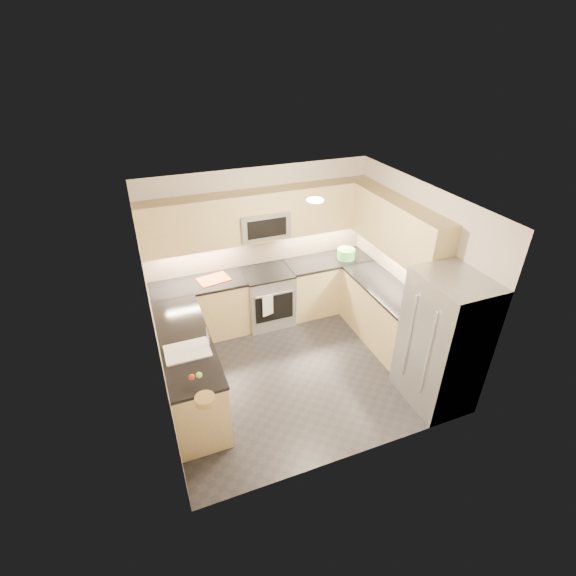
# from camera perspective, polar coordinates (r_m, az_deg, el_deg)

# --- Properties ---
(floor) EXTENTS (3.60, 3.20, 0.00)m
(floor) POSITION_cam_1_polar(r_m,az_deg,el_deg) (6.15, 1.21, -10.82)
(floor) COLOR #242429
(floor) RESTS_ON ground
(ceiling) EXTENTS (3.60, 3.20, 0.02)m
(ceiling) POSITION_cam_1_polar(r_m,az_deg,el_deg) (4.85, 1.53, 11.77)
(ceiling) COLOR beige
(ceiling) RESTS_ON wall_back
(wall_back) EXTENTS (3.60, 0.02, 2.50)m
(wall_back) POSITION_cam_1_polar(r_m,az_deg,el_deg) (6.72, -3.89, 5.85)
(wall_back) COLOR beige
(wall_back) RESTS_ON floor
(wall_front) EXTENTS (3.60, 0.02, 2.50)m
(wall_front) POSITION_cam_1_polar(r_m,az_deg,el_deg) (4.26, 9.76, -11.49)
(wall_front) COLOR beige
(wall_front) RESTS_ON floor
(wall_left) EXTENTS (0.02, 3.20, 2.50)m
(wall_left) POSITION_cam_1_polar(r_m,az_deg,el_deg) (5.09, -17.79, -4.70)
(wall_left) COLOR beige
(wall_left) RESTS_ON floor
(wall_right) EXTENTS (0.02, 3.20, 2.50)m
(wall_right) POSITION_cam_1_polar(r_m,az_deg,el_deg) (6.22, 16.86, 2.34)
(wall_right) COLOR beige
(wall_right) RESTS_ON floor
(base_cab_back_left) EXTENTS (1.42, 0.60, 0.90)m
(base_cab_back_left) POSITION_cam_1_polar(r_m,az_deg,el_deg) (6.65, -11.82, -3.00)
(base_cab_back_left) COLOR tan
(base_cab_back_left) RESTS_ON floor
(base_cab_back_right) EXTENTS (1.42, 0.60, 0.90)m
(base_cab_back_right) POSITION_cam_1_polar(r_m,az_deg,el_deg) (7.21, 5.34, 0.46)
(base_cab_back_right) COLOR tan
(base_cab_back_right) RESTS_ON floor
(base_cab_right) EXTENTS (0.60, 1.70, 0.90)m
(base_cab_right) POSITION_cam_1_polar(r_m,az_deg,el_deg) (6.57, 12.96, -3.63)
(base_cab_right) COLOR tan
(base_cab_right) RESTS_ON floor
(base_cab_peninsula) EXTENTS (0.60, 2.00, 0.90)m
(base_cab_peninsula) POSITION_cam_1_polar(r_m,az_deg,el_deg) (5.58, -13.40, -10.81)
(base_cab_peninsula) COLOR tan
(base_cab_peninsula) RESTS_ON floor
(countertop_back_left) EXTENTS (1.42, 0.63, 0.04)m
(countertop_back_left) POSITION_cam_1_polar(r_m,az_deg,el_deg) (6.41, -12.26, 0.49)
(countertop_back_left) COLOR black
(countertop_back_left) RESTS_ON base_cab_back_left
(countertop_back_right) EXTENTS (1.42, 0.63, 0.04)m
(countertop_back_right) POSITION_cam_1_polar(r_m,az_deg,el_deg) (6.99, 5.52, 3.78)
(countertop_back_right) COLOR black
(countertop_back_right) RESTS_ON base_cab_back_right
(countertop_right) EXTENTS (0.63, 1.70, 0.04)m
(countertop_right) POSITION_cam_1_polar(r_m,az_deg,el_deg) (6.32, 13.45, -0.12)
(countertop_right) COLOR black
(countertop_right) RESTS_ON base_cab_right
(countertop_peninsula) EXTENTS (0.63, 2.00, 0.04)m
(countertop_peninsula) POSITION_cam_1_polar(r_m,az_deg,el_deg) (5.29, -14.01, -7.00)
(countertop_peninsula) COLOR black
(countertop_peninsula) RESTS_ON base_cab_peninsula
(upper_cab_back) EXTENTS (3.60, 0.35, 0.75)m
(upper_cab_back) POSITION_cam_1_polar(r_m,az_deg,el_deg) (6.34, -3.58, 9.93)
(upper_cab_back) COLOR tan
(upper_cab_back) RESTS_ON wall_back
(upper_cab_right) EXTENTS (0.35, 1.95, 0.75)m
(upper_cab_right) POSITION_cam_1_polar(r_m,az_deg,el_deg) (6.08, 14.83, 8.00)
(upper_cab_right) COLOR tan
(upper_cab_right) RESTS_ON wall_right
(backsplash_back) EXTENTS (3.60, 0.01, 0.51)m
(backsplash_back) POSITION_cam_1_polar(r_m,az_deg,el_deg) (6.74, -3.86, 5.41)
(backsplash_back) COLOR tan
(backsplash_back) RESTS_ON wall_back
(backsplash_right) EXTENTS (0.01, 2.30, 0.51)m
(backsplash_right) POSITION_cam_1_polar(r_m,az_deg,el_deg) (6.56, 14.48, 3.68)
(backsplash_right) COLOR tan
(backsplash_right) RESTS_ON wall_right
(gas_range) EXTENTS (0.76, 0.65, 0.91)m
(gas_range) POSITION_cam_1_polar(r_m,az_deg,el_deg) (6.83, -2.82, -1.28)
(gas_range) COLOR #A7A9AF
(gas_range) RESTS_ON floor
(range_cooktop) EXTENTS (0.76, 0.65, 0.03)m
(range_cooktop) POSITION_cam_1_polar(r_m,az_deg,el_deg) (6.60, -2.92, 2.10)
(range_cooktop) COLOR black
(range_cooktop) RESTS_ON gas_range
(oven_door_glass) EXTENTS (0.62, 0.02, 0.45)m
(oven_door_glass) POSITION_cam_1_polar(r_m,az_deg,el_deg) (6.57, -1.88, -2.75)
(oven_door_glass) COLOR black
(oven_door_glass) RESTS_ON gas_range
(oven_handle) EXTENTS (0.60, 0.02, 0.02)m
(oven_handle) POSITION_cam_1_polar(r_m,az_deg,el_deg) (6.41, -1.87, -0.84)
(oven_handle) COLOR #B2B5BA
(oven_handle) RESTS_ON gas_range
(microwave) EXTENTS (0.76, 0.40, 0.40)m
(microwave) POSITION_cam_1_polar(r_m,az_deg,el_deg) (6.37, -3.47, 8.81)
(microwave) COLOR gray
(microwave) RESTS_ON upper_cab_back
(microwave_door) EXTENTS (0.60, 0.01, 0.28)m
(microwave_door) POSITION_cam_1_polar(r_m,az_deg,el_deg) (6.19, -2.87, 8.15)
(microwave_door) COLOR black
(microwave_door) RESTS_ON microwave
(refrigerator) EXTENTS (0.70, 0.90, 1.80)m
(refrigerator) POSITION_cam_1_polar(r_m,az_deg,el_deg) (5.48, 20.37, -6.94)
(refrigerator) COLOR #979B9E
(refrigerator) RESTS_ON floor
(fridge_handle_left) EXTENTS (0.02, 0.02, 1.20)m
(fridge_handle_left) POSITION_cam_1_polar(r_m,az_deg,el_deg) (5.14, 18.54, -8.67)
(fridge_handle_left) COLOR #B2B5BA
(fridge_handle_left) RESTS_ON refrigerator
(fridge_handle_right) EXTENTS (0.02, 0.02, 1.20)m
(fridge_handle_right) POSITION_cam_1_polar(r_m,az_deg,el_deg) (5.35, 16.22, -6.46)
(fridge_handle_right) COLOR #B2B5BA
(fridge_handle_right) RESTS_ON refrigerator
(sink_basin) EXTENTS (0.52, 0.38, 0.16)m
(sink_basin) POSITION_cam_1_polar(r_m,az_deg,el_deg) (5.12, -13.50, -8.98)
(sink_basin) COLOR white
(sink_basin) RESTS_ON base_cab_peninsula
(faucet) EXTENTS (0.03, 0.03, 0.28)m
(faucet) POSITION_cam_1_polar(r_m,az_deg,el_deg) (5.02, -10.85, -6.62)
(faucet) COLOR silver
(faucet) RESTS_ON countertop_peninsula
(utensil_bowl) EXTENTS (0.37, 0.37, 0.17)m
(utensil_bowl) POSITION_cam_1_polar(r_m,az_deg,el_deg) (7.01, 7.95, 4.66)
(utensil_bowl) COLOR green
(utensil_bowl) RESTS_ON countertop_back_right
(cutting_board) EXTENTS (0.51, 0.40, 0.01)m
(cutting_board) POSITION_cam_1_polar(r_m,az_deg,el_deg) (6.44, -10.12, 1.18)
(cutting_board) COLOR red
(cutting_board) RESTS_ON countertop_back_left
(fruit_basket) EXTENTS (0.23, 0.23, 0.08)m
(fruit_basket) POSITION_cam_1_polar(r_m,az_deg,el_deg) (4.41, -11.28, -14.77)
(fruit_basket) COLOR #9E8349
(fruit_basket) RESTS_ON countertop_peninsula
(fruit_apple) EXTENTS (0.07, 0.07, 0.07)m
(fruit_apple) POSITION_cam_1_polar(r_m,az_deg,el_deg) (4.56, -13.04, -11.79)
(fruit_apple) COLOR red
(fruit_apple) RESTS_ON fruit_basket
(fruit_pear) EXTENTS (0.07, 0.07, 0.07)m
(fruit_pear) POSITION_cam_1_polar(r_m,az_deg,el_deg) (4.57, -12.07, -11.57)
(fruit_pear) COLOR #7BC655
(fruit_pear) RESTS_ON fruit_basket
(dish_towel_check) EXTENTS (0.19, 0.06, 0.36)m
(dish_towel_check) POSITION_cam_1_polar(r_m,az_deg,el_deg) (6.45, -2.78, -2.41)
(dish_towel_check) COLOR white
(dish_towel_check) RESTS_ON oven_handle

